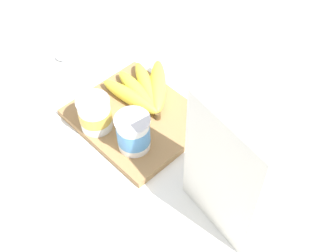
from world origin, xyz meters
TOP-DOWN VIEW (x-y plane):
  - ground_plane at (0.00, 0.00)m, footprint 2.40×2.40m
  - cutting_board at (0.00, 0.00)m, footprint 0.28×0.24m
  - cereal_box at (-0.29, 0.03)m, footprint 0.18×0.10m
  - yogurt_cup_front at (-0.06, 0.06)m, footprint 0.07×0.07m
  - yogurt_cup_back at (0.04, 0.08)m, footprint 0.07×0.07m
  - banana_bunch at (0.03, -0.06)m, footprint 0.18×0.17m
  - spoon at (0.27, -0.01)m, footprint 0.13×0.07m

SIDE VIEW (x-z plane):
  - ground_plane at x=0.00m, z-range 0.00..0.00m
  - spoon at x=0.27m, z-range 0.00..0.01m
  - cutting_board at x=0.00m, z-range 0.00..0.02m
  - banana_bunch at x=0.03m, z-range 0.02..0.05m
  - yogurt_cup_back at x=0.04m, z-range 0.02..0.10m
  - yogurt_cup_front at x=-0.06m, z-range 0.02..0.10m
  - cereal_box at x=-0.29m, z-range 0.00..0.29m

